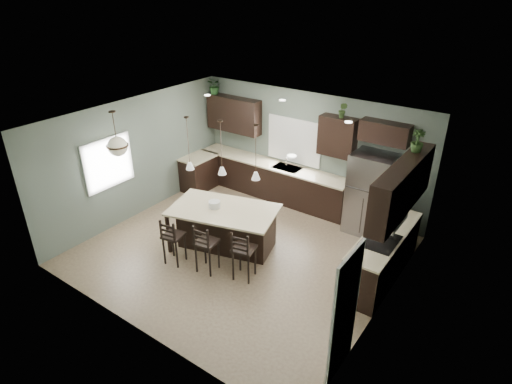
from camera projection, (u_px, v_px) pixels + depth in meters
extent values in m
plane|color=#9E8466|center=(241.00, 251.00, 9.00)|extent=(6.00, 6.00, 0.00)
cube|color=white|center=(345.00, 314.00, 5.87)|extent=(0.04, 0.82, 2.04)
cube|color=white|center=(294.00, 141.00, 10.49)|extent=(1.35, 0.02, 1.00)
cube|color=white|center=(108.00, 163.00, 9.25)|extent=(0.02, 1.10, 1.00)
cube|color=black|center=(199.00, 173.00, 11.42)|extent=(0.60, 0.90, 0.90)
cube|color=beige|center=(198.00, 157.00, 11.20)|extent=(0.66, 0.96, 0.04)
cube|color=black|center=(272.00, 181.00, 11.01)|extent=(4.20, 0.60, 0.90)
cube|color=beige|center=(272.00, 164.00, 10.79)|extent=(4.20, 0.66, 0.04)
cube|color=gray|center=(287.00, 168.00, 10.55)|extent=(0.70, 0.45, 0.01)
cylinder|color=silver|center=(287.00, 163.00, 10.46)|extent=(0.02, 0.02, 0.28)
cube|color=black|center=(234.00, 114.00, 11.10)|extent=(1.55, 0.34, 0.90)
cube|color=black|center=(338.00, 136.00, 9.58)|extent=(0.85, 0.34, 0.90)
cube|color=black|center=(385.00, 133.00, 8.90)|extent=(1.05, 0.34, 0.45)
cube|color=black|center=(383.00, 257.00, 8.04)|extent=(0.60, 2.35, 0.90)
cube|color=beige|center=(386.00, 235.00, 7.83)|extent=(0.66, 2.35, 0.04)
cube|color=black|center=(380.00, 241.00, 7.62)|extent=(0.58, 0.75, 0.02)
cube|color=gray|center=(362.00, 258.00, 7.99)|extent=(0.01, 0.72, 0.60)
cube|color=black|center=(402.00, 187.00, 7.29)|extent=(0.34, 2.35, 0.90)
cube|color=gray|center=(391.00, 213.00, 7.30)|extent=(0.40, 0.75, 0.40)
cube|color=gray|center=(370.00, 194.00, 9.30)|extent=(0.90, 0.74, 1.85)
cube|color=black|center=(224.00, 228.00, 8.92)|extent=(2.41, 1.76, 0.92)
cylinder|color=silver|center=(214.00, 204.00, 8.73)|extent=(0.24, 0.24, 0.14)
cube|color=black|center=(174.00, 240.00, 8.42)|extent=(0.44, 0.44, 1.02)
cube|color=black|center=(207.00, 247.00, 8.17)|extent=(0.44, 0.44, 1.06)
cube|color=black|center=(244.00, 254.00, 7.97)|extent=(0.47, 0.47, 1.07)
imported|color=#275424|center=(215.00, 86.00, 11.08)|extent=(0.47, 0.43, 0.43)
imported|color=#345023|center=(343.00, 110.00, 9.23)|extent=(0.19, 0.16, 0.35)
imported|color=#304F22|center=(418.00, 141.00, 7.44)|extent=(0.25, 0.25, 0.40)
plane|color=#5D6B5E|center=(309.00, 150.00, 10.36)|extent=(6.00, 0.00, 6.00)
plane|color=#5D6B5E|center=(128.00, 259.00, 6.36)|extent=(6.00, 0.00, 6.00)
plane|color=#5D6B5E|center=(137.00, 158.00, 9.91)|extent=(0.00, 5.50, 5.50)
plane|color=#5D6B5E|center=(390.00, 240.00, 6.82)|extent=(0.00, 5.50, 5.50)
plane|color=white|center=(239.00, 122.00, 7.73)|extent=(6.00, 6.00, 0.00)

